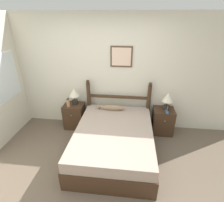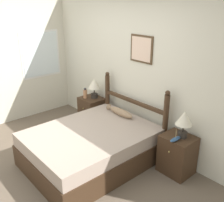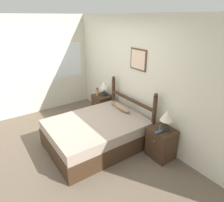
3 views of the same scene
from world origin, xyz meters
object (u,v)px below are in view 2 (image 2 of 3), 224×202
Objects in this scene: nightstand_left at (92,112)px; model_boat at (175,139)px; nightstand_right at (177,154)px; table_lamp_right at (184,120)px; bottle at (85,93)px; table_lamp_left at (94,85)px; bed at (91,147)px; fish_pillow at (120,112)px.

model_boat reaches higher than nightstand_left.
nightstand_left is 2.07m from nightstand_right.
table_lamp_right reaches higher than bottle.
table_lamp_left is 1.00× the size of table_lamp_right.
fish_pillow is (-0.13, 0.73, 0.34)m from bed.
table_lamp_right is at bearing 30.31° from nightstand_right.
table_lamp_right is at bearing 87.03° from model_boat.
bottle reaches higher than model_boat.
nightstand_right is at bearing -1.40° from table_lamp_left.
table_lamp_left reaches higher than bed.
model_boat is at bearing -77.41° from nightstand_right.
bottle is (-0.08, -0.09, 0.39)m from nightstand_left.
nightstand_left is 0.41m from bottle.
fish_pillow is (0.90, -0.07, 0.31)m from nightstand_left.
fish_pillow is (-1.20, -0.09, -0.24)m from table_lamp_right.
table_lamp_left is at bearing 175.12° from model_boat.
bed is 8.79× the size of model_boat.
model_boat is 1.20m from fish_pillow.
nightstand_right is 2.72× the size of model_boat.
nightstand_right reaches higher than bed.
bottle is (-0.11, -0.14, -0.17)m from table_lamp_left.
model_boat is (1.06, 0.67, 0.34)m from bed.
table_lamp_left is (-2.04, 0.05, 0.56)m from nightstand_right.
table_lamp_right is at bearing 0.57° from nightstand_left.
table_lamp_left is at bearing 51.94° from bottle.
table_lamp_left reaches higher than bottle.
table_lamp_right reaches higher than nightstand_right.
table_lamp_right is 1.80× the size of model_boat.
bottle is at bearing -177.07° from table_lamp_right.
nightstand_left is at bearing 47.99° from bottle.
fish_pillow is (-1.17, -0.07, 0.31)m from nightstand_right.
table_lamp_left is at bearing 172.34° from fish_pillow.
bed is at bearing -142.49° from nightstand_right.
table_lamp_left is at bearing 178.60° from nightstand_right.
bed is at bearing -32.20° from bottle.
nightstand_left is 1.51× the size of table_lamp_left.
bed is 1.44m from table_lamp_left.
table_lamp_left is (0.03, 0.05, 0.56)m from nightstand_left.
bottle is (-1.12, 0.70, 0.41)m from bed.
bottle is 2.18m from model_boat.
nightstand_right is 2.79× the size of bottle.
fish_pillow is at bearing -175.80° from table_lamp_right.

